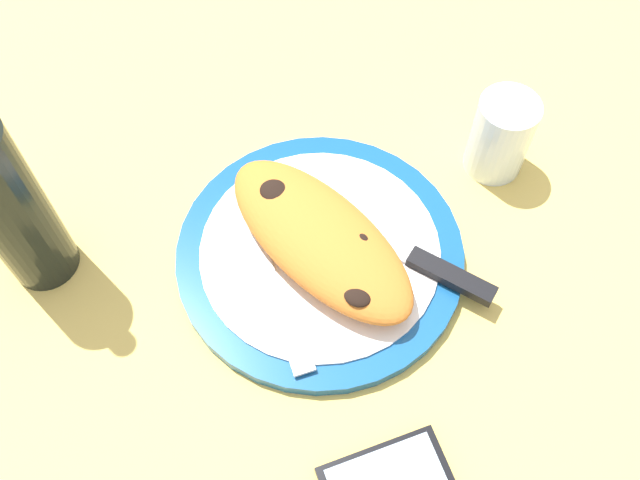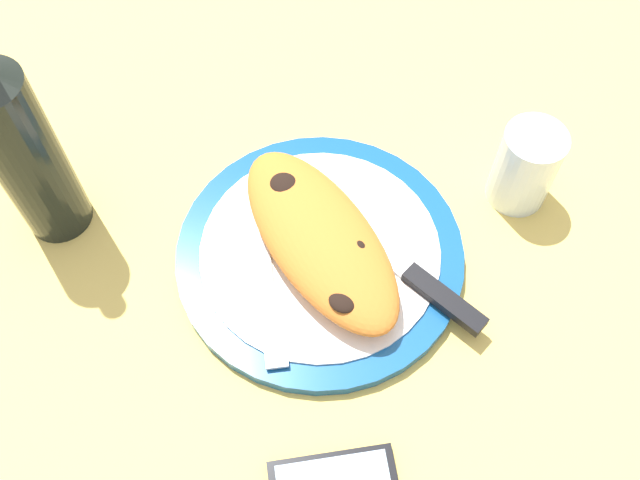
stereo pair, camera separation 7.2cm
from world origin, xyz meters
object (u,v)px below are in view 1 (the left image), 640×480
Objects in this scene: plate at (320,254)px; knife at (423,263)px; wine_bottle at (3,199)px; calzone at (320,238)px; water_glass at (497,137)px; fork at (285,315)px.

plate is 10.88cm from knife.
plate is at bearing 58.65° from wine_bottle.
wine_bottle reaches higher than calzone.
plate is 1.17× the size of calzone.
knife is at bearing -63.92° from water_glass.
wine_bottle is at bearing -137.62° from fork.
knife is 40.95cm from wine_bottle.
water_glass is at bearing 90.90° from plate.
plate is 1.00× the size of wine_bottle.
calzone is at bearing -89.10° from water_glass.
water_glass is at bearing 73.01° from wine_bottle.
calzone is 23.53cm from water_glass.
plate is 31.21cm from wine_bottle.
plate is at bearing -132.02° from knife.
water_glass is at bearing 116.08° from knife.
knife is 0.70× the size of wine_bottle.
calzone is 8.54cm from fork.
water_glass reaches higher than calzone.
knife is at bearing 55.77° from wine_bottle.
plate is at bearing 91.23° from calzone.
water_glass is (-7.58, 15.49, 2.05)cm from knife.
fork is at bearing -56.90° from plate.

